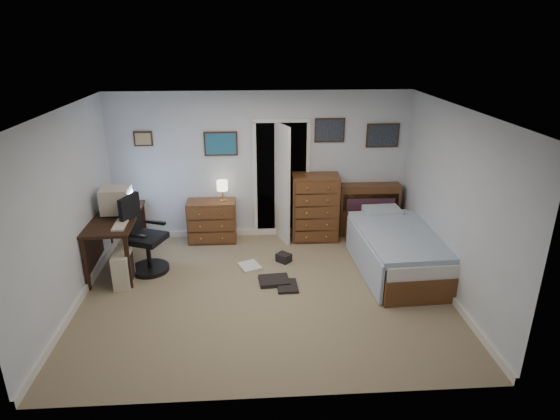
% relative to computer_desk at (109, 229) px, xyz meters
% --- Properties ---
extents(floor, '(5.00, 4.00, 0.02)m').
position_rel_computer_desk_xyz_m(floor, '(2.30, -0.90, -0.64)').
color(floor, gray).
rests_on(floor, ground).
extents(computer_desk, '(0.71, 1.45, 0.82)m').
position_rel_computer_desk_xyz_m(computer_desk, '(0.00, 0.00, 0.00)').
color(computer_desk, black).
rests_on(computer_desk, floor).
extents(crt_monitor, '(0.44, 0.41, 0.40)m').
position_rel_computer_desk_xyz_m(crt_monitor, '(0.12, 0.15, 0.39)').
color(crt_monitor, beige).
rests_on(crt_monitor, computer_desk).
extents(keyboard, '(0.18, 0.44, 0.03)m').
position_rel_computer_desk_xyz_m(keyboard, '(0.28, -0.35, 0.20)').
color(keyboard, beige).
rests_on(keyboard, computer_desk).
extents(pc_tower, '(0.24, 0.47, 0.49)m').
position_rel_computer_desk_xyz_m(pc_tower, '(0.30, -0.55, -0.39)').
color(pc_tower, beige).
rests_on(pc_tower, floor).
extents(office_chair, '(0.73, 0.73, 1.17)m').
position_rel_computer_desk_xyz_m(office_chair, '(0.52, -0.14, -0.18)').
color(office_chair, black).
rests_on(office_chair, floor).
extents(media_stack, '(0.15, 0.15, 0.72)m').
position_rel_computer_desk_xyz_m(media_stack, '(-0.02, 1.12, -0.27)').
color(media_stack, maroon).
rests_on(media_stack, floor).
extents(low_dresser, '(0.81, 0.41, 0.72)m').
position_rel_computer_desk_xyz_m(low_dresser, '(1.45, 0.87, -0.27)').
color(low_dresser, brown).
rests_on(low_dresser, floor).
extents(table_lamp, '(0.18, 0.18, 0.35)m').
position_rel_computer_desk_xyz_m(table_lamp, '(1.65, 0.87, 0.35)').
color(table_lamp, gold).
rests_on(table_lamp, low_dresser).
extents(doorway, '(0.96, 1.12, 2.05)m').
position_rel_computer_desk_xyz_m(doorway, '(2.65, 1.37, 0.37)').
color(doorway, black).
rests_on(doorway, floor).
extents(tall_dresser, '(0.80, 0.49, 1.15)m').
position_rel_computer_desk_xyz_m(tall_dresser, '(3.21, 0.85, -0.06)').
color(tall_dresser, brown).
rests_on(tall_dresser, floor).
extents(headboard_bookcase, '(1.04, 0.29, 0.93)m').
position_rel_computer_desk_xyz_m(headboard_bookcase, '(4.17, 0.96, -0.14)').
color(headboard_bookcase, brown).
rests_on(headboard_bookcase, floor).
extents(bed, '(1.22, 2.15, 0.69)m').
position_rel_computer_desk_xyz_m(bed, '(4.28, -0.34, -0.31)').
color(bed, brown).
rests_on(bed, floor).
extents(wall_posters, '(4.38, 0.04, 0.60)m').
position_rel_computer_desk_xyz_m(wall_posters, '(2.87, 1.07, 1.11)').
color(wall_posters, '#331E11').
rests_on(wall_posters, floor).
extents(floor_clutter, '(0.87, 1.12, 0.13)m').
position_rel_computer_desk_xyz_m(floor_clutter, '(2.43, -0.43, -0.60)').
color(floor_clutter, black).
rests_on(floor_clutter, floor).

